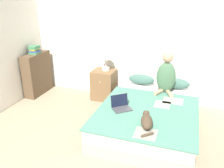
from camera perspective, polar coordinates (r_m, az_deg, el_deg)
name	(u,v)px	position (r m, az deg, el deg)	size (l,w,h in m)	color
wall_back	(150,41)	(4.91, 9.08, 10.25)	(6.14, 0.05, 2.55)	white
bed	(149,116)	(4.17, 8.83, -7.71)	(1.59, 2.14, 0.40)	#9E998E
pillow_near	(141,79)	(4.95, 7.09, 1.11)	(0.54, 0.21, 0.21)	#42665B
pillow_far	(176,83)	(4.87, 15.11, 0.15)	(0.54, 0.21, 0.21)	#42665B
person_sitting	(166,75)	(4.56, 12.90, 2.13)	(0.36, 0.35, 0.79)	#476B4C
cat_tabby	(147,121)	(3.46, 8.33, -8.81)	(0.26, 0.53, 0.17)	#473828
laptop_open	(121,106)	(3.93, 2.23, -5.31)	(0.39, 0.38, 0.22)	#424247
nightstand	(104,85)	(5.13, -1.98, -0.12)	(0.47, 0.46, 0.64)	brown
table_lamp	(106,55)	(4.95, -1.54, 6.92)	(0.27, 0.27, 0.45)	beige
bookshelf	(37,74)	(5.61, -17.52, 2.38)	(0.25, 0.76, 0.93)	brown
book_stack_top	(35,50)	(5.46, -18.15, 7.86)	(0.21, 0.24, 0.17)	#3D7A51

